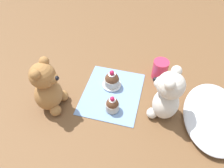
{
  "coord_description": "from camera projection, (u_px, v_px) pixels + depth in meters",
  "views": [
    {
      "loc": [
        0.53,
        0.14,
        0.66
      ],
      "look_at": [
        0.0,
        0.0,
        0.06
      ],
      "focal_mm": 35.0,
      "sensor_mm": 36.0,
      "label": 1
    }
  ],
  "objects": [
    {
      "name": "cupcake_near_tan_bear",
      "position": [
        112.0,
        80.0,
        0.86
      ],
      "size": [
        0.06,
        0.06,
        0.07
      ],
      "color": "#B2ADA3",
      "rests_on": "saucer_plate"
    },
    {
      "name": "teddy_bear_cream",
      "position": [
        167.0,
        96.0,
        0.73
      ],
      "size": [
        0.12,
        0.11,
        0.21
      ],
      "rotation": [
        0.0,
        0.0,
        -0.25
      ],
      "color": "silver",
      "rests_on": "ground_plane"
    },
    {
      "name": "juice_glass",
      "position": [
        160.0,
        69.0,
        0.89
      ],
      "size": [
        0.06,
        0.06,
        0.08
      ],
      "primitive_type": "cylinder",
      "color": "#DB3356",
      "rests_on": "ground_plane"
    },
    {
      "name": "saucer_plate",
      "position": [
        112.0,
        85.0,
        0.88
      ],
      "size": [
        0.08,
        0.08,
        0.01
      ],
      "primitive_type": "cylinder",
      "color": "silver",
      "rests_on": "knitted_placemat"
    },
    {
      "name": "cupcake_near_cream_bear",
      "position": [
        112.0,
        105.0,
        0.78
      ],
      "size": [
        0.05,
        0.05,
        0.07
      ],
      "color": "#B2ADA3",
      "rests_on": "knitted_placemat"
    },
    {
      "name": "teddy_bear_tan",
      "position": [
        47.0,
        88.0,
        0.75
      ],
      "size": [
        0.11,
        0.11,
        0.21
      ],
      "rotation": [
        0.0,
        0.0,
        3.16
      ],
      "color": "#A3703D",
      "rests_on": "ground_plane"
    },
    {
      "name": "ground_plane",
      "position": [
        112.0,
        93.0,
        0.86
      ],
      "size": [
        4.0,
        4.0,
        0.0
      ],
      "primitive_type": "plane",
      "color": "brown"
    },
    {
      "name": "tulle_cloth",
      "position": [
        214.0,
        116.0,
        0.77
      ],
      "size": [
        0.31,
        0.21,
        0.04
      ],
      "primitive_type": "ellipsoid",
      "color": "silver",
      "rests_on": "ground_plane"
    },
    {
      "name": "knitted_placemat",
      "position": [
        112.0,
        93.0,
        0.86
      ],
      "size": [
        0.27,
        0.22,
        0.01
      ],
      "primitive_type": "cube",
      "color": "#7A9ED1",
      "rests_on": "ground_plane"
    }
  ]
}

